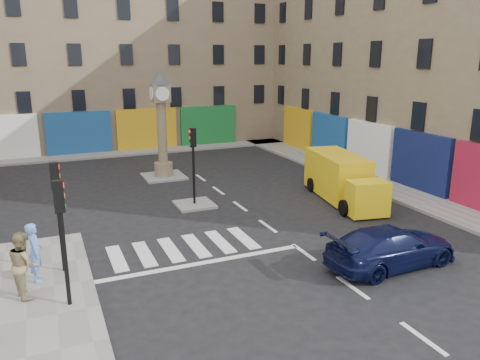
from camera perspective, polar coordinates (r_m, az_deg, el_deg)
ground at (r=17.04m, az=9.51°, el=-9.93°), size 120.00×120.00×0.00m
sidewalk_right at (r=29.54m, az=13.33°, el=0.72°), size 2.60×30.00×0.15m
sidewalk_far at (r=36.09m, az=-15.58°, el=3.11°), size 32.00×2.40×0.15m
island_near at (r=23.02m, az=-5.56°, el=-2.99°), size 1.80×1.80×0.12m
island_far at (r=28.58m, az=-9.26°, el=0.43°), size 2.40×2.40×0.12m
building_right at (r=32.89m, az=23.39°, el=15.29°), size 10.00×30.00×16.00m
building_far at (r=41.19m, az=-17.62°, el=16.17°), size 32.00×10.00×17.00m
traffic_light_left_near at (r=13.85m, az=-20.93°, el=-4.98°), size 0.28×0.22×3.70m
traffic_light_left_far at (r=16.14m, az=-21.38°, el=-2.26°), size 0.28×0.22×3.70m
traffic_light_island at (r=22.37m, az=-5.72°, el=3.20°), size 0.28×0.22×3.70m
clock_pillar at (r=27.92m, az=-9.56°, el=7.38°), size 1.20×1.20×6.10m
navy_sedan at (r=17.15m, az=17.96°, el=-7.73°), size 5.00×2.24×1.42m
yellow_van at (r=24.15m, az=12.32°, el=0.19°), size 2.97×6.38×2.24m
pedestrian_blue at (r=16.25m, az=-23.70°, el=-8.04°), size 0.49×0.72×1.93m
pedestrian_tan at (r=15.38m, az=-24.89°, el=-9.29°), size 0.99×1.15×2.01m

